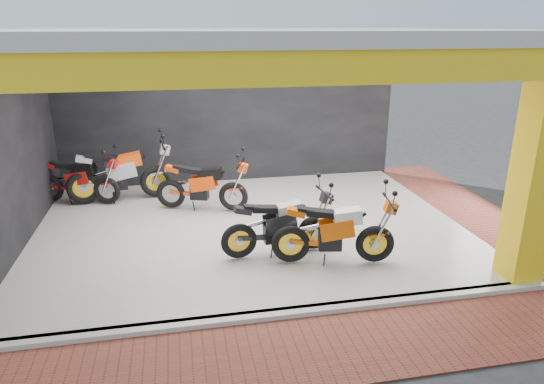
{
  "coord_description": "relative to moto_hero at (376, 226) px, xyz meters",
  "views": [
    {
      "loc": [
        -1.28,
        -6.55,
        3.75
      ],
      "look_at": [
        0.36,
        1.59,
        0.9
      ],
      "focal_mm": 32.0,
      "sensor_mm": 36.0,
      "label": 1
    }
  ],
  "objects": [
    {
      "name": "ground",
      "position": [
        -1.74,
        -0.07,
        -0.74
      ],
      "size": [
        80.0,
        80.0,
        0.0
      ],
      "primitive_type": "plane",
      "color": "#2D2D30",
      "rests_on": "ground"
    },
    {
      "name": "showroom_floor",
      "position": [
        -1.74,
        1.93,
        -0.69
      ],
      "size": [
        8.0,
        6.0,
        0.1
      ],
      "primitive_type": "cube",
      "color": "silver",
      "rests_on": "ground"
    },
    {
      "name": "showroom_ceiling",
      "position": [
        -1.74,
        1.93,
        2.86
      ],
      "size": [
        8.4,
        6.4,
        0.2
      ],
      "primitive_type": "cube",
      "color": "beige",
      "rests_on": "corner_column"
    },
    {
      "name": "back_wall",
      "position": [
        -1.74,
        5.03,
        1.01
      ],
      "size": [
        8.2,
        0.2,
        3.5
      ],
      "primitive_type": "cube",
      "color": "black",
      "rests_on": "ground"
    },
    {
      "name": "left_wall",
      "position": [
        -5.84,
        1.93,
        1.01
      ],
      "size": [
        0.2,
        6.2,
        3.5
      ],
      "primitive_type": "cube",
      "color": "black",
      "rests_on": "ground"
    },
    {
      "name": "corner_column",
      "position": [
        2.01,
        -0.82,
        1.01
      ],
      "size": [
        0.5,
        0.5,
        3.5
      ],
      "primitive_type": "cube",
      "color": "yellow",
      "rests_on": "ground"
    },
    {
      "name": "header_beam_front",
      "position": [
        -1.74,
        -1.07,
        2.56
      ],
      "size": [
        8.4,
        0.3,
        0.4
      ],
      "primitive_type": "cube",
      "color": "yellow",
      "rests_on": "corner_column"
    },
    {
      "name": "header_beam_right",
      "position": [
        2.26,
        1.93,
        2.56
      ],
      "size": [
        0.3,
        6.4,
        0.4
      ],
      "primitive_type": "cube",
      "color": "yellow",
      "rests_on": "corner_column"
    },
    {
      "name": "floor_kerb",
      "position": [
        -1.74,
        -1.09,
        -0.69
      ],
      "size": [
        8.0,
        0.2,
        0.1
      ],
      "primitive_type": "cube",
      "color": "silver",
      "rests_on": "ground"
    },
    {
      "name": "paver_front",
      "position": [
        -1.74,
        -1.87,
        -0.72
      ],
      "size": [
        9.0,
        1.4,
        0.03
      ],
      "primitive_type": "cube",
      "color": "brown",
      "rests_on": "ground"
    },
    {
      "name": "paver_right",
      "position": [
        3.06,
        1.93,
        -0.72
      ],
      "size": [
        1.4,
        7.0,
        0.03
      ],
      "primitive_type": "cube",
      "color": "brown",
      "rests_on": "ground"
    },
    {
      "name": "moto_hero",
      "position": [
        0.0,
        0.0,
        0.0
      ],
      "size": [
        2.2,
        1.15,
        1.28
      ],
      "primitive_type": null,
      "rotation": [
        0.0,
        0.0,
        -0.19
      ],
      "color": "#E85709",
      "rests_on": "showroom_floor"
    },
    {
      "name": "moto_row_a",
      "position": [
        -0.83,
        0.66,
        -0.02
      ],
      "size": [
        2.06,
        0.9,
        1.23
      ],
      "primitive_type": null,
      "rotation": [
        0.0,
        0.0,
        0.08
      ],
      "color": "black",
      "rests_on": "showroom_floor"
    },
    {
      "name": "moto_row_b",
      "position": [
        -1.95,
        2.75,
        -0.01
      ],
      "size": [
        2.19,
        1.38,
        1.26
      ],
      "primitive_type": null,
      "rotation": [
        0.0,
        0.0,
        -0.32
      ],
      "color": "#FD470A",
      "rests_on": "showroom_floor"
    },
    {
      "name": "moto_row_c",
      "position": [
        -3.53,
        3.95,
        0.08
      ],
      "size": [
        2.43,
        1.12,
        1.44
      ],
      "primitive_type": null,
      "rotation": [
        0.0,
        0.0,
        0.11
      ],
      "color": "#A1A3A8",
      "rests_on": "showroom_floor"
    },
    {
      "name": "moto_row_d",
      "position": [
        -4.56,
        3.71,
        -0.03
      ],
      "size": [
        2.11,
        1.31,
        1.21
      ],
      "primitive_type": null,
      "rotation": [
        0.0,
        0.0,
        -0.32
      ],
      "color": "#AF1712",
      "rests_on": "showroom_floor"
    }
  ]
}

